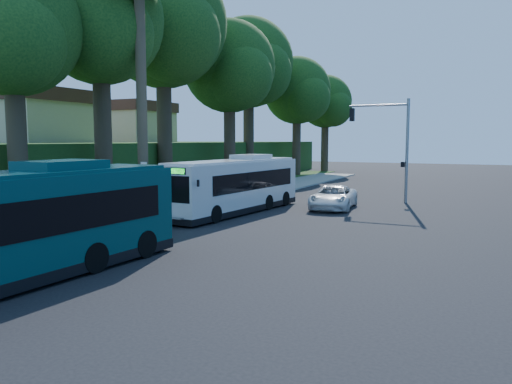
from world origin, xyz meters
The scene contains 18 objects.
ground centered at (0.00, 0.00, 0.00)m, with size 140.00×140.00×0.00m, color black.
sidewalk centered at (-7.30, 0.00, 0.06)m, with size 4.50×70.00×0.12m, color gray.
red_curb centered at (-5.00, -4.00, 0.07)m, with size 0.25×30.00×0.13m, color maroon.
grass_verge centered at (-13.00, 5.00, 0.03)m, with size 8.00×70.00×0.06m, color #234719.
bus_shelter centered at (-7.26, -2.86, 1.81)m, with size 3.20×1.51×2.55m.
stop_sign_pole centered at (-5.40, -5.00, 2.08)m, with size 0.35×0.06×3.17m.
traffic_signal_pole centered at (3.78, 10.00, 4.42)m, with size 4.10×0.30×7.00m.
hillside_backdrop centered at (-26.30, 15.10, 2.44)m, with size 24.00×60.00×8.80m.
tree_0 centered at (-12.40, -0.02, 11.20)m, with size 8.40×8.00×15.70m.
tree_1 centered at (-13.37, 7.98, 12.73)m, with size 10.50×10.00×18.26m.
tree_2 centered at (-11.89, 15.98, 10.48)m, with size 8.82×8.40×15.12m.
tree_3 centered at (-13.88, 23.98, 11.98)m, with size 10.08×9.60×17.28m.
tree_4 centered at (-11.40, 31.98, 9.73)m, with size 8.40×8.00×14.14m.
tree_5 centered at (-10.41, 39.99, 8.96)m, with size 7.35×7.00×12.86m.
tree_6 centered at (-12.91, -6.01, 9.71)m, with size 7.56×7.20×13.74m.
white_bus centered at (-3.49, 1.02, 1.64)m, with size 3.36×11.45×3.36m.
teal_bus centered at (-2.61, -14.76, 1.76)m, with size 3.25×12.19×3.60m.
pickup centered at (1.21, 5.09, 0.72)m, with size 2.38×5.16×1.43m, color white.
Camera 1 is at (10.06, -24.68, 4.25)m, focal length 35.00 mm.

